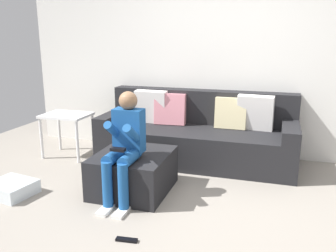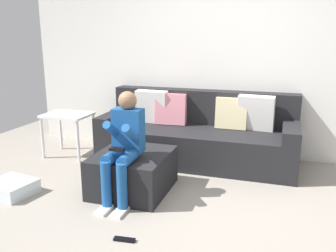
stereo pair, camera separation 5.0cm
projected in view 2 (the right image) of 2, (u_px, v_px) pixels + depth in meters
ground_plane at (187, 217)px, 3.21m from camera, size 7.33×7.33×0.00m
wall_back at (226, 65)px, 4.72m from camera, size 5.64×0.10×2.41m
couch_sectional at (198, 135)px, 4.61m from camera, size 2.45×0.92×0.88m
ottoman at (133, 172)px, 3.71m from camera, size 0.73×0.80×0.41m
person_seated at (124, 143)px, 3.42m from camera, size 0.29×0.61×1.07m
storage_bin at (11, 187)px, 3.66m from camera, size 0.49×0.45×0.14m
side_table at (68, 120)px, 4.75m from camera, size 0.59×0.47×0.58m
remote_near_ottoman at (124, 240)px, 2.83m from camera, size 0.18×0.06×0.02m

